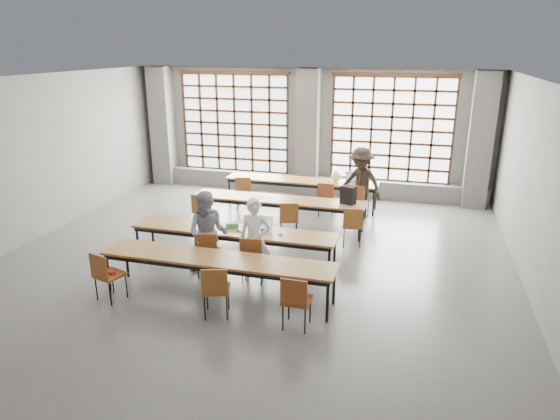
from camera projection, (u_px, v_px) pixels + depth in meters
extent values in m
plane|color=#50504E|center=(248.00, 266.00, 9.67)|extent=(11.00, 11.00, 0.00)
plane|color=silver|center=(244.00, 80.00, 8.57)|extent=(11.00, 11.00, 0.00)
plane|color=#5C5C5A|center=(310.00, 131.00, 14.15)|extent=(10.00, 0.00, 10.00)
plane|color=#5C5C5A|center=(24.00, 343.00, 4.09)|extent=(10.00, 0.00, 10.00)
plane|color=#5C5C5A|center=(20.00, 162.00, 10.40)|extent=(0.00, 11.00, 11.00)
plane|color=#5C5C5A|center=(546.00, 201.00, 7.84)|extent=(0.00, 11.00, 11.00)
cube|color=#4F504D|center=(163.00, 126.00, 15.05)|extent=(0.60, 0.55, 3.50)
cube|color=#4F504D|center=(308.00, 133.00, 13.89)|extent=(0.60, 0.55, 3.50)
cube|color=#4F504D|center=(480.00, 141.00, 12.74)|extent=(0.60, 0.55, 3.50)
cube|color=white|center=(236.00, 123.00, 14.66)|extent=(3.20, 0.02, 2.80)
cube|color=black|center=(235.00, 123.00, 14.59)|extent=(3.20, 0.05, 2.80)
cube|color=black|center=(236.00, 172.00, 15.04)|extent=(3.32, 0.07, 0.10)
cube|color=black|center=(233.00, 72.00, 14.13)|extent=(3.32, 0.07, 0.10)
cube|color=white|center=(391.00, 130.00, 13.51)|extent=(3.20, 0.02, 2.80)
cube|color=black|center=(391.00, 130.00, 13.43)|extent=(3.20, 0.05, 2.80)
cube|color=black|center=(388.00, 182.00, 13.89)|extent=(3.32, 0.07, 0.10)
cube|color=black|center=(395.00, 75.00, 12.98)|extent=(3.32, 0.07, 0.10)
cube|color=#4F504D|center=(308.00, 184.00, 14.44)|extent=(9.80, 0.35, 0.50)
cube|color=brown|center=(301.00, 180.00, 13.06)|extent=(4.00, 0.70, 0.04)
cube|color=black|center=(301.00, 183.00, 13.08)|extent=(3.90, 0.64, 0.08)
cylinder|color=black|center=(229.00, 191.00, 13.40)|extent=(0.05, 0.05, 0.69)
cylinder|color=black|center=(237.00, 186.00, 13.93)|extent=(0.05, 0.05, 0.69)
cylinder|color=black|center=(373.00, 203.00, 12.42)|extent=(0.05, 0.05, 0.69)
cylinder|color=black|center=(376.00, 196.00, 12.95)|extent=(0.05, 0.05, 0.69)
cube|color=brown|center=(278.00, 199.00, 11.45)|extent=(4.00, 0.70, 0.04)
cube|color=black|center=(278.00, 202.00, 11.47)|extent=(3.90, 0.64, 0.08)
cylinder|color=black|center=(197.00, 211.00, 11.79)|extent=(0.05, 0.05, 0.69)
cylinder|color=black|center=(207.00, 204.00, 12.32)|extent=(0.05, 0.05, 0.69)
cylinder|color=black|center=(359.00, 226.00, 10.81)|extent=(0.05, 0.05, 0.69)
cylinder|color=black|center=(363.00, 218.00, 11.34)|extent=(0.05, 0.05, 0.69)
cube|color=brown|center=(233.00, 230.00, 9.54)|extent=(4.00, 0.70, 0.04)
cube|color=black|center=(233.00, 233.00, 9.56)|extent=(3.90, 0.64, 0.08)
cylinder|color=black|center=(138.00, 243.00, 9.88)|extent=(0.05, 0.05, 0.69)
cylinder|color=black|center=(153.00, 233.00, 10.41)|extent=(0.05, 0.05, 0.69)
cylinder|color=black|center=(329.00, 265.00, 8.89)|extent=(0.05, 0.05, 0.69)
cylinder|color=black|center=(335.00, 253.00, 9.42)|extent=(0.05, 0.05, 0.69)
cube|color=brown|center=(217.00, 259.00, 8.27)|extent=(4.00, 0.70, 0.04)
cube|color=black|center=(217.00, 262.00, 8.28)|extent=(3.90, 0.64, 0.08)
cylinder|color=black|center=(108.00, 272.00, 8.61)|extent=(0.05, 0.05, 0.69)
cylinder|color=black|center=(127.00, 259.00, 9.14)|extent=(0.05, 0.05, 0.69)
cylinder|color=black|center=(327.00, 302.00, 7.62)|extent=(0.05, 0.05, 0.69)
cylinder|color=black|center=(334.00, 285.00, 8.15)|extent=(0.05, 0.05, 0.69)
cube|color=brown|center=(244.00, 191.00, 13.00)|extent=(0.50, 0.50, 0.04)
cube|color=brown|center=(243.00, 185.00, 12.74)|extent=(0.40, 0.12, 0.40)
cylinder|color=black|center=(244.00, 200.00, 13.07)|extent=(0.02, 0.02, 0.45)
cube|color=maroon|center=(327.00, 198.00, 12.44)|extent=(0.44, 0.44, 0.04)
cube|color=maroon|center=(326.00, 191.00, 12.18)|extent=(0.40, 0.05, 0.40)
cylinder|color=black|center=(327.00, 207.00, 12.51)|extent=(0.02, 0.02, 0.45)
cube|color=brown|center=(360.00, 201.00, 12.23)|extent=(0.52, 0.52, 0.04)
cube|color=brown|center=(357.00, 194.00, 12.00)|extent=(0.39, 0.14, 0.40)
cylinder|color=black|center=(359.00, 209.00, 12.30)|extent=(0.02, 0.02, 0.45)
cube|color=brown|center=(205.00, 211.00, 11.44)|extent=(0.53, 0.53, 0.04)
cube|color=brown|center=(198.00, 204.00, 11.21)|extent=(0.39, 0.15, 0.40)
cylinder|color=black|center=(205.00, 221.00, 11.51)|extent=(0.02, 0.02, 0.45)
cube|color=brown|center=(289.00, 219.00, 10.93)|extent=(0.52, 0.52, 0.04)
cube|color=brown|center=(289.00, 212.00, 10.67)|extent=(0.39, 0.14, 0.40)
cylinder|color=black|center=(289.00, 229.00, 11.00)|extent=(0.02, 0.02, 0.45)
cube|color=brown|center=(353.00, 225.00, 10.57)|extent=(0.47, 0.47, 0.04)
cube|color=brown|center=(353.00, 218.00, 10.31)|extent=(0.40, 0.09, 0.40)
cylinder|color=black|center=(352.00, 235.00, 10.64)|extent=(0.02, 0.02, 0.45)
cube|color=brown|center=(208.00, 252.00, 9.19)|extent=(0.52, 0.52, 0.04)
cube|color=brown|center=(206.00, 245.00, 8.93)|extent=(0.39, 0.14, 0.40)
cylinder|color=black|center=(208.00, 263.00, 9.26)|extent=(0.02, 0.02, 0.45)
cube|color=brown|center=(254.00, 257.00, 8.96)|extent=(0.44, 0.44, 0.04)
cube|color=brown|center=(251.00, 250.00, 8.71)|extent=(0.40, 0.04, 0.40)
cylinder|color=black|center=(254.00, 269.00, 9.03)|extent=(0.02, 0.02, 0.45)
cube|color=brown|center=(110.00, 275.00, 8.28)|extent=(0.52, 0.52, 0.04)
cube|color=brown|center=(99.00, 266.00, 8.05)|extent=(0.39, 0.14, 0.40)
cylinder|color=black|center=(111.00, 287.00, 8.35)|extent=(0.02, 0.02, 0.45)
cube|color=brown|center=(216.00, 289.00, 7.79)|extent=(0.53, 0.53, 0.04)
cube|color=brown|center=(214.00, 282.00, 7.53)|extent=(0.39, 0.15, 0.40)
cylinder|color=black|center=(217.00, 302.00, 7.86)|extent=(0.02, 0.02, 0.45)
cube|color=brown|center=(297.00, 300.00, 7.46)|extent=(0.42, 0.42, 0.04)
cube|color=brown|center=(294.00, 292.00, 7.21)|extent=(0.40, 0.03, 0.40)
cylinder|color=black|center=(297.00, 313.00, 7.53)|extent=(0.02, 0.02, 0.45)
imported|color=white|center=(255.00, 240.00, 8.91)|extent=(0.62, 0.47, 1.54)
imported|color=navy|center=(208.00, 234.00, 9.13)|extent=(0.83, 0.68, 1.59)
imported|color=black|center=(361.00, 183.00, 12.14)|extent=(1.31, 1.07, 1.76)
cube|color=silver|center=(261.00, 231.00, 9.43)|extent=(0.36, 0.27, 0.02)
cube|color=black|center=(261.00, 230.00, 9.42)|extent=(0.30, 0.18, 0.00)
cube|color=silver|center=(264.00, 222.00, 9.52)|extent=(0.36, 0.07, 0.26)
cube|color=#85A0E7|center=(263.00, 224.00, 9.52)|extent=(0.31, 0.05, 0.21)
cube|color=silver|center=(353.00, 182.00, 12.75)|extent=(0.41, 0.34, 0.02)
cube|color=black|center=(353.00, 182.00, 12.74)|extent=(0.34, 0.25, 0.00)
cube|color=silver|center=(353.00, 177.00, 12.85)|extent=(0.37, 0.15, 0.26)
cube|color=#83A2E3|center=(353.00, 178.00, 12.84)|extent=(0.31, 0.12, 0.21)
ellipsoid|color=white|center=(281.00, 234.00, 9.26)|extent=(0.11, 0.08, 0.04)
cube|color=green|center=(232.00, 225.00, 9.60)|extent=(0.27, 0.16, 0.09)
cube|color=black|center=(240.00, 232.00, 9.39)|extent=(0.13, 0.07, 0.01)
cube|color=white|center=(254.00, 196.00, 11.64)|extent=(0.36, 0.31, 0.00)
cube|color=white|center=(265.00, 198.00, 11.48)|extent=(0.32, 0.25, 0.00)
cube|color=black|center=(348.00, 195.00, 11.02)|extent=(0.37, 0.31, 0.40)
ellipsoid|color=white|center=(336.00, 176.00, 12.83)|extent=(0.29, 0.24, 0.29)
cube|color=maroon|center=(110.00, 272.00, 8.27)|extent=(0.21, 0.13, 0.06)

